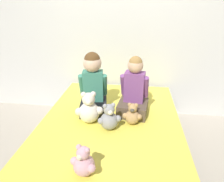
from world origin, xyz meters
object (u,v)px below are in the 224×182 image
at_px(child_on_left, 93,85).
at_px(child_on_right, 134,91).
at_px(teddy_bear_held_by_left_child, 89,109).
at_px(teddy_bear_held_by_right_child, 132,115).
at_px(bed, 110,141).
at_px(teddy_bear_between_children, 109,118).
at_px(teddy_bear_at_foot_of_bed, 84,163).

xyz_separation_m(child_on_left, child_on_right, (0.44, -0.01, -0.05)).
distance_m(teddy_bear_held_by_left_child, teddy_bear_held_by_right_child, 0.43).
height_order(bed, teddy_bear_held_by_left_child, teddy_bear_held_by_left_child).
bearing_deg(bed, child_on_right, 46.64).
bearing_deg(teddy_bear_held_by_right_child, teddy_bear_between_children, -148.57).
distance_m(bed, teddy_bear_between_children, 0.36).
bearing_deg(child_on_left, teddy_bear_between_children, -65.59).
height_order(teddy_bear_held_by_left_child, teddy_bear_held_by_right_child, teddy_bear_held_by_left_child).
relative_size(bed, teddy_bear_held_by_right_child, 8.76).
relative_size(child_on_right, teddy_bear_at_foot_of_bed, 2.58).
bearing_deg(teddy_bear_between_children, child_on_right, 35.10).
height_order(bed, teddy_bear_held_by_right_child, teddy_bear_held_by_right_child).
height_order(bed, child_on_left, child_on_left).
distance_m(teddy_bear_held_by_right_child, teddy_bear_between_children, 0.24).
bearing_deg(teddy_bear_at_foot_of_bed, teddy_bear_between_children, 101.02).
distance_m(teddy_bear_between_children, teddy_bear_at_foot_of_bed, 0.58).
distance_m(child_on_left, teddy_bear_held_by_right_child, 0.53).
xyz_separation_m(bed, teddy_bear_held_by_left_child, (-0.21, -0.00, 0.37)).
bearing_deg(child_on_right, teddy_bear_between_children, -115.32).
relative_size(child_on_left, teddy_bear_held_by_left_child, 1.98).
distance_m(child_on_left, teddy_bear_held_by_left_child, 0.29).
xyz_separation_m(teddy_bear_held_by_left_child, teddy_bear_held_by_right_child, (0.43, 0.01, -0.04)).
bearing_deg(child_on_right, child_on_left, -173.31).
bearing_deg(child_on_left, teddy_bear_at_foot_of_bed, -90.83).
relative_size(bed, child_on_left, 3.07).
relative_size(child_on_left, teddy_bear_held_by_right_child, 2.85).
xyz_separation_m(teddy_bear_held_by_right_child, teddy_bear_at_foot_of_bed, (-0.32, -0.68, 0.01)).
bearing_deg(child_on_right, bed, -125.75).
distance_m(child_on_right, teddy_bear_held_by_right_child, 0.27).
distance_m(child_on_right, teddy_bear_held_by_left_child, 0.51).
relative_size(teddy_bear_held_by_left_child, teddy_bear_held_by_right_child, 1.44).
bearing_deg(teddy_bear_held_by_right_child, bed, -172.84).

